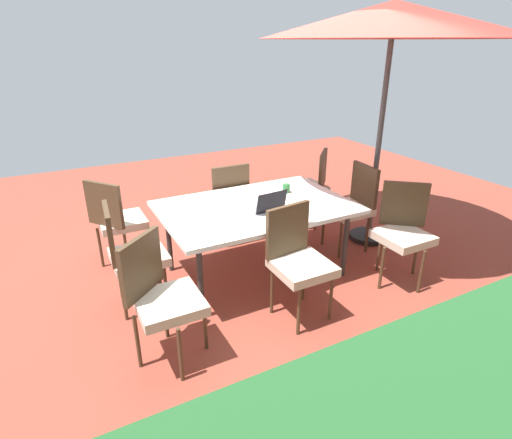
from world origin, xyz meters
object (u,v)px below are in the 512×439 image
object	(u,v)px
chair_north	(298,258)
laptop	(267,206)
patio_umbrella	(393,21)
cup	(286,188)
chair_northwest	(403,229)
chair_northeast	(161,294)
chair_southeast	(117,218)
chair_east	(131,252)
chair_west	(352,203)
chair_southwest	(310,184)
dining_table	(256,210)
chair_south	(226,198)

from	to	relation	value
chair_north	laptop	bearing A→B (deg)	79.33
patio_umbrella	cup	size ratio (longest dim) A/B	29.37
laptop	patio_umbrella	bearing A→B (deg)	-175.78
chair_north	chair_northwest	bearing A→B (deg)	-6.66
patio_umbrella	chair_northeast	size ratio (longest dim) A/B	2.77
patio_umbrella	chair_north	xyz separation A→B (m)	(1.60, 0.86, -1.87)
chair_north	chair_southeast	distance (m)	1.98
chair_east	chair_west	bearing A→B (deg)	-84.20
patio_umbrella	cup	world-z (taller)	patio_umbrella
chair_southwest	chair_east	bearing A→B (deg)	-27.56
patio_umbrella	cup	xyz separation A→B (m)	(1.14, -0.10, -1.62)
chair_west	cup	world-z (taller)	chair_west
dining_table	chair_northwest	size ratio (longest dim) A/B	1.88
chair_southwest	laptop	xyz separation A→B (m)	(1.19, 0.99, 0.25)
dining_table	laptop	size ratio (longest dim) A/B	5.40
dining_table	chair_east	bearing A→B (deg)	0.77
cup	chair_south	bearing A→B (deg)	-56.86
dining_table	chair_northwest	world-z (taller)	chair_northwest
chair_northeast	chair_southwest	size ratio (longest dim) A/B	1.00
chair_southeast	cup	bearing A→B (deg)	-147.81
chair_southwest	cup	size ratio (longest dim) A/B	10.62
chair_south	cup	xyz separation A→B (m)	(-0.42, 0.64, 0.25)
dining_table	chair_southeast	world-z (taller)	chair_southeast
chair_southwest	cup	xyz separation A→B (m)	(0.76, 0.63, 0.25)
chair_north	chair_west	bearing A→B (deg)	24.96
chair_northwest	cup	xyz separation A→B (m)	(0.77, -0.94, 0.25)
dining_table	chair_east	distance (m)	1.25
chair_northeast	cup	distance (m)	1.92
cup	laptop	bearing A→B (deg)	40.12
chair_south	chair_southeast	size ratio (longest dim) A/B	1.00
chair_west	cup	distance (m)	0.83
chair_southwest	chair_north	world-z (taller)	same
chair_north	cup	bearing A→B (deg)	56.70
cup	chair_west	bearing A→B (deg)	167.39
chair_northwest	chair_north	distance (m)	1.23
chair_west	chair_north	bearing A→B (deg)	-52.60
dining_table	chair_north	distance (m)	0.79
patio_umbrella	cup	distance (m)	1.98
chair_north	cup	world-z (taller)	chair_north
chair_northwest	chair_southwest	size ratio (longest dim) A/B	1.00
dining_table	chair_north	size ratio (longest dim) A/B	1.88
patio_umbrella	chair_southwest	size ratio (longest dim) A/B	2.77
chair_northwest	chair_southeast	xyz separation A→B (m)	(2.42, -1.56, 0.00)
cup	chair_east	bearing A→B (deg)	6.68
chair_northeast	cup	size ratio (longest dim) A/B	10.62
chair_east	chair_southeast	xyz separation A→B (m)	(-0.03, -0.82, 0.00)
chair_west	chair_northeast	world-z (taller)	same
chair_northwest	chair_east	xyz separation A→B (m)	(2.46, -0.74, 0.00)
chair_southwest	chair_southeast	size ratio (longest dim) A/B	1.00
patio_umbrella	laptop	size ratio (longest dim) A/B	7.95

